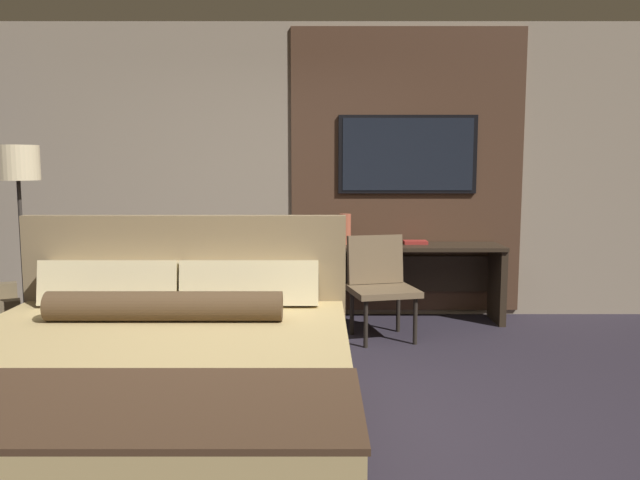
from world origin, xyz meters
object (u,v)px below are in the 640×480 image
(desk_chair, at_px, (382,278))
(book, at_px, (418,242))
(vase_tall, at_px, (348,229))
(tv, at_px, (411,154))
(floor_lamp, at_px, (22,179))
(bed, at_px, (147,393))
(desk, at_px, (412,269))

(desk_chair, height_order, book, desk_chair)
(vase_tall, bearing_deg, desk_chair, -64.09)
(tv, bearing_deg, floor_lamp, -163.91)
(bed, height_order, desk_chair, bed)
(bed, distance_m, desk, 3.29)
(vase_tall, bearing_deg, floor_lamp, -164.18)
(book, bearing_deg, bed, -121.96)
(vase_tall, bearing_deg, bed, -111.57)
(vase_tall, height_order, book, vase_tall)
(desk, bearing_deg, tv, 90.00)
(desk, distance_m, floor_lamp, 3.46)
(floor_lamp, distance_m, book, 3.47)
(bed, xyz_separation_m, desk, (1.71, 2.80, 0.15))
(book, bearing_deg, desk, -147.12)
(bed, bearing_deg, tv, 60.30)
(tv, distance_m, vase_tall, 0.94)
(desk_chair, distance_m, book, 0.75)
(desk, distance_m, tv, 1.09)
(desk, height_order, desk_chair, desk_chair)
(bed, xyz_separation_m, floor_lamp, (-1.55, 2.06, 1.02))
(desk_chair, xyz_separation_m, floor_lamp, (-2.94, -0.20, 0.85))
(desk, relative_size, vase_tall, 6.03)
(desk, relative_size, desk_chair, 1.99)
(bed, height_order, desk, bed)
(tv, bearing_deg, bed, -119.70)
(desk, bearing_deg, vase_tall, 179.10)
(floor_lamp, xyz_separation_m, book, (3.33, 0.79, -0.61))
(floor_lamp, bearing_deg, vase_tall, 15.82)
(desk_chair, distance_m, floor_lamp, 3.06)
(floor_lamp, bearing_deg, desk, 12.87)
(bed, xyz_separation_m, desk_chair, (1.38, 2.25, 0.17))
(tv, relative_size, vase_tall, 4.63)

